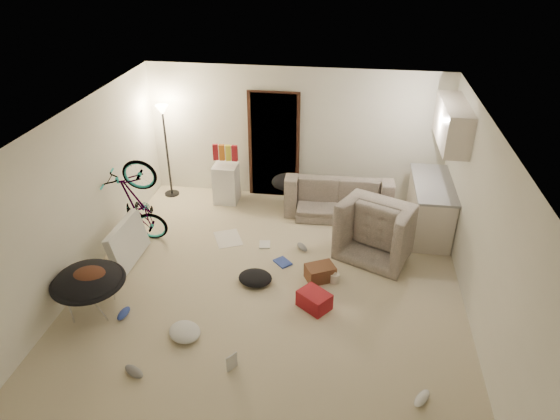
# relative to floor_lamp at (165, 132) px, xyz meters

# --- Properties ---
(floor) EXTENTS (5.50, 6.00, 0.02)m
(floor) POSITION_rel_floor_lamp_xyz_m (2.40, -2.65, -1.32)
(floor) COLOR beige
(floor) RESTS_ON ground
(ceiling) EXTENTS (5.50, 6.00, 0.02)m
(ceiling) POSITION_rel_floor_lamp_xyz_m (2.40, -2.65, 1.20)
(ceiling) COLOR white
(ceiling) RESTS_ON wall_back
(wall_back) EXTENTS (5.50, 0.02, 2.50)m
(wall_back) POSITION_rel_floor_lamp_xyz_m (2.40, 0.36, -0.06)
(wall_back) COLOR white
(wall_back) RESTS_ON floor
(wall_front) EXTENTS (5.50, 0.02, 2.50)m
(wall_front) POSITION_rel_floor_lamp_xyz_m (2.40, -5.66, -0.06)
(wall_front) COLOR white
(wall_front) RESTS_ON floor
(wall_left) EXTENTS (0.02, 6.00, 2.50)m
(wall_left) POSITION_rel_floor_lamp_xyz_m (-0.36, -2.65, -0.06)
(wall_left) COLOR white
(wall_left) RESTS_ON floor
(wall_right) EXTENTS (0.02, 6.00, 2.50)m
(wall_right) POSITION_rel_floor_lamp_xyz_m (5.16, -2.65, -0.06)
(wall_right) COLOR white
(wall_right) RESTS_ON floor
(doorway) EXTENTS (0.85, 0.10, 2.04)m
(doorway) POSITION_rel_floor_lamp_xyz_m (2.00, 0.32, -0.29)
(doorway) COLOR black
(doorway) RESTS_ON floor
(door_trim) EXTENTS (0.97, 0.04, 2.10)m
(door_trim) POSITION_rel_floor_lamp_xyz_m (2.00, 0.29, -0.29)
(door_trim) COLOR #371D13
(door_trim) RESTS_ON floor
(floor_lamp) EXTENTS (0.28, 0.28, 1.81)m
(floor_lamp) POSITION_rel_floor_lamp_xyz_m (0.00, 0.00, 0.00)
(floor_lamp) COLOR black
(floor_lamp) RESTS_ON floor
(kitchen_counter) EXTENTS (0.60, 1.50, 0.88)m
(kitchen_counter) POSITION_rel_floor_lamp_xyz_m (4.83, -0.65, -0.87)
(kitchen_counter) COLOR beige
(kitchen_counter) RESTS_ON floor
(counter_top) EXTENTS (0.64, 1.54, 0.04)m
(counter_top) POSITION_rel_floor_lamp_xyz_m (4.83, -0.65, -0.41)
(counter_top) COLOR gray
(counter_top) RESTS_ON kitchen_counter
(kitchen_uppers) EXTENTS (0.38, 1.40, 0.65)m
(kitchen_uppers) POSITION_rel_floor_lamp_xyz_m (4.96, -0.65, 0.64)
(kitchen_uppers) COLOR beige
(kitchen_uppers) RESTS_ON wall_right
(sofa) EXTENTS (1.93, 0.79, 0.56)m
(sofa) POSITION_rel_floor_lamp_xyz_m (3.27, -0.20, -1.03)
(sofa) COLOR #3A423B
(sofa) RESTS_ON floor
(armchair) EXTENTS (1.42, 1.35, 0.72)m
(armchair) POSITION_rel_floor_lamp_xyz_m (4.04, -1.34, -0.94)
(armchair) COLOR #3A423B
(armchair) RESTS_ON floor
(bicycle) EXTENTS (1.62, 0.79, 0.91)m
(bicycle) POSITION_rel_floor_lamp_xyz_m (0.10, -1.72, -0.89)
(bicycle) COLOR black
(bicycle) RESTS_ON floor
(book_asset) EXTENTS (0.28, 0.27, 0.02)m
(book_asset) POSITION_rel_floor_lamp_xyz_m (2.16, -4.28, -1.30)
(book_asset) COLOR maroon
(book_asset) RESTS_ON floor
(mini_fridge) EXTENTS (0.44, 0.44, 0.75)m
(mini_fridge) POSITION_rel_floor_lamp_xyz_m (1.14, -0.10, -0.93)
(mini_fridge) COLOR white
(mini_fridge) RESTS_ON floor
(snack_box_0) EXTENTS (0.11, 0.09, 0.30)m
(snack_box_0) POSITION_rel_floor_lamp_xyz_m (0.97, -0.10, -0.31)
(snack_box_0) COLOR maroon
(snack_box_0) RESTS_ON mini_fridge
(snack_box_1) EXTENTS (0.11, 0.09, 0.30)m
(snack_box_1) POSITION_rel_floor_lamp_xyz_m (1.09, -0.10, -0.31)
(snack_box_1) COLOR #B85E17
(snack_box_1) RESTS_ON mini_fridge
(snack_box_2) EXTENTS (0.12, 0.09, 0.30)m
(snack_box_2) POSITION_rel_floor_lamp_xyz_m (1.21, -0.10, -0.31)
(snack_box_2) COLOR yellow
(snack_box_2) RESTS_ON mini_fridge
(snack_box_3) EXTENTS (0.10, 0.07, 0.30)m
(snack_box_3) POSITION_rel_floor_lamp_xyz_m (1.33, -0.10, -0.31)
(snack_box_3) COLOR maroon
(snack_box_3) RESTS_ON mini_fridge
(saucer_chair) EXTENTS (0.98, 0.98, 0.69)m
(saucer_chair) POSITION_rel_floor_lamp_xyz_m (0.10, -3.48, -0.90)
(saucer_chair) COLOR silver
(saucer_chair) RESTS_ON floor
(hoodie) EXTENTS (0.57, 0.51, 0.22)m
(hoodie) POSITION_rel_floor_lamp_xyz_m (0.15, -3.51, -0.69)
(hoodie) COLOR #4C281A
(hoodie) RESTS_ON saucer_chair
(sofa_drape) EXTENTS (0.66, 0.58, 0.28)m
(sofa_drape) POSITION_rel_floor_lamp_xyz_m (2.32, -0.20, -0.77)
(sofa_drape) COLOR black
(sofa_drape) RESTS_ON sofa
(tv_box) EXTENTS (0.28, 1.01, 0.67)m
(tv_box) POSITION_rel_floor_lamp_xyz_m (0.10, -2.26, -0.98)
(tv_box) COLOR silver
(tv_box) RESTS_ON floor
(drink_case_a) EXTENTS (0.50, 0.45, 0.24)m
(drink_case_a) POSITION_rel_floor_lamp_xyz_m (3.11, -2.31, -1.19)
(drink_case_a) COLOR brown
(drink_case_a) RESTS_ON floor
(drink_case_b) EXTENTS (0.52, 0.51, 0.24)m
(drink_case_b) POSITION_rel_floor_lamp_xyz_m (3.08, -2.96, -1.18)
(drink_case_b) COLOR maroon
(drink_case_b) RESTS_ON floor
(juicer) EXTENTS (0.15, 0.15, 0.21)m
(juicer) POSITION_rel_floor_lamp_xyz_m (3.32, -2.35, -1.22)
(juicer) COLOR beige
(juicer) RESTS_ON floor
(newspaper) EXTENTS (0.60, 0.66, 0.01)m
(newspaper) POSITION_rel_floor_lamp_xyz_m (1.48, -1.42, -1.30)
(newspaper) COLOR silver
(newspaper) RESTS_ON floor
(book_blue) EXTENTS (0.33, 0.33, 0.03)m
(book_blue) POSITION_rel_floor_lamp_xyz_m (2.50, -1.99, -1.29)
(book_blue) COLOR #2D43A4
(book_blue) RESTS_ON floor
(book_white) EXTENTS (0.21, 0.26, 0.02)m
(book_white) POSITION_rel_floor_lamp_xyz_m (2.13, -1.53, -1.30)
(book_white) COLOR silver
(book_white) RESTS_ON floor
(shoe_1) EXTENTS (0.24, 0.27, 0.10)m
(shoe_1) POSITION_rel_floor_lamp_xyz_m (2.76, -1.56, -1.26)
(shoe_1) COLOR slate
(shoe_1) RESTS_ON floor
(shoe_2) EXTENTS (0.15, 0.28, 0.10)m
(shoe_2) POSITION_rel_floor_lamp_xyz_m (0.54, -3.52, -1.26)
(shoe_2) COLOR #2D43A4
(shoe_2) RESTS_ON floor
(shoe_3) EXTENTS (0.31, 0.24, 0.11)m
(shoe_3) POSITION_rel_floor_lamp_xyz_m (1.09, -4.47, -1.25)
(shoe_3) COLOR slate
(shoe_3) RESTS_ON floor
(shoe_4) EXTENTS (0.26, 0.30, 0.11)m
(shoe_4) POSITION_rel_floor_lamp_xyz_m (4.39, -4.37, -1.25)
(shoe_4) COLOR white
(shoe_4) RESTS_ON floor
(clothes_lump_a) EXTENTS (0.56, 0.49, 0.16)m
(clothes_lump_a) POSITION_rel_floor_lamp_xyz_m (2.16, -2.53, -1.23)
(clothes_lump_a) COLOR black
(clothes_lump_a) RESTS_ON floor
(clothes_lump_b) EXTENTS (0.44, 0.40, 0.13)m
(clothes_lump_b) POSITION_rel_floor_lamp_xyz_m (3.47, -0.10, -1.24)
(clothes_lump_b) COLOR black
(clothes_lump_b) RESTS_ON floor
(clothes_lump_c) EXTENTS (0.59, 0.58, 0.14)m
(clothes_lump_c) POSITION_rel_floor_lamp_xyz_m (1.48, -3.76, -1.24)
(clothes_lump_c) COLOR silver
(clothes_lump_c) RESTS_ON floor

